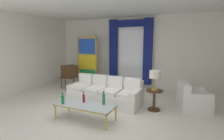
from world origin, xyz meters
TOP-DOWN VIEW (x-y plane):
  - ground_plane at (0.00, 0.00)m, footprint 16.00×16.00m
  - wall_rear at (0.00, 3.06)m, footprint 8.00×0.12m
  - wall_left at (-3.66, 0.60)m, footprint 0.12×7.00m
  - ceiling_slab at (0.00, 0.80)m, footprint 8.00×7.60m
  - curtained_window at (-0.13, 2.89)m, footprint 2.00×0.17m
  - couch_white_long at (-0.19, 0.67)m, footprint 2.36×0.97m
  - coffee_table at (-0.07, -0.70)m, footprint 1.53×0.61m
  - bottle_blue_decanter at (0.37, -0.52)m, footprint 0.07×0.07m
  - bottle_crystal_tall at (-0.59, -0.91)m, footprint 0.07×0.07m
  - bottle_amber_squat at (-0.19, -0.58)m, footprint 0.07×0.07m
  - vintage_tv at (-2.32, 1.58)m, footprint 0.73×0.76m
  - armchair_white at (2.37, 1.18)m, footprint 1.02×1.01m
  - stained_glass_divider at (-1.85, 2.22)m, footprint 0.95×0.05m
  - peacock_figurine at (-1.48, 1.77)m, footprint 0.44×0.60m
  - round_side_table at (1.38, 0.68)m, footprint 0.48×0.48m
  - table_lamp_brass at (1.38, 0.68)m, footprint 0.32×0.32m

SIDE VIEW (x-z plane):
  - ground_plane at x=0.00m, z-range 0.00..0.00m
  - peacock_figurine at x=-1.48m, z-range -0.03..0.47m
  - armchair_white at x=2.37m, z-range -0.11..0.69m
  - couch_white_long at x=-0.19m, z-range -0.12..0.74m
  - round_side_table at x=1.38m, z-range 0.06..0.65m
  - coffee_table at x=-0.07m, z-range 0.17..0.58m
  - bottle_amber_squat at x=-0.19m, z-range 0.38..0.67m
  - bottle_crystal_tall at x=-0.59m, z-range 0.38..0.68m
  - bottle_blue_decanter at x=0.37m, z-range 0.38..0.74m
  - vintage_tv at x=-2.32m, z-range 0.06..1.40m
  - table_lamp_brass at x=1.38m, z-range 0.74..1.31m
  - stained_glass_divider at x=-1.85m, z-range -0.04..2.16m
  - wall_rear at x=0.00m, z-range 0.00..3.00m
  - wall_left at x=-3.66m, z-range 0.00..3.00m
  - curtained_window at x=-0.13m, z-range 0.39..3.09m
  - ceiling_slab at x=0.00m, z-range 3.00..3.04m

